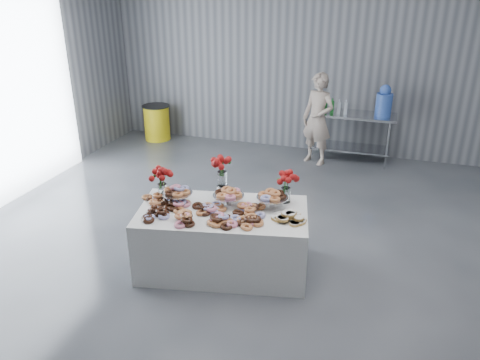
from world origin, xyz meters
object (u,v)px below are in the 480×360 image
Objects in this scene: water_jug at (384,102)px; person at (318,119)px; display_table at (223,239)px; prep_table at (352,128)px; trash_barrel at (157,122)px.

water_jug is 1.18m from person.
display_table is 1.15× the size of person.
prep_table is at bearing 180.00° from water_jug.
person reaches higher than trash_barrel.
trash_barrel is (-3.98, -0.00, -0.25)m from prep_table.
trash_barrel is at bearing -160.72° from person.
water_jug is 0.34× the size of person.
trash_barrel is (-2.94, 4.04, -0.01)m from display_table.
trash_barrel is at bearing 180.00° from water_jug.
person is (-0.59, -0.30, 0.20)m from prep_table.
water_jug is (0.50, -0.00, 0.53)m from prep_table.
water_jug is at bearing -0.00° from prep_table.
prep_table is 2.71× the size of water_jug.
trash_barrel is (-4.48, 0.00, -0.78)m from water_jug.
prep_table reaches higher than trash_barrel.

